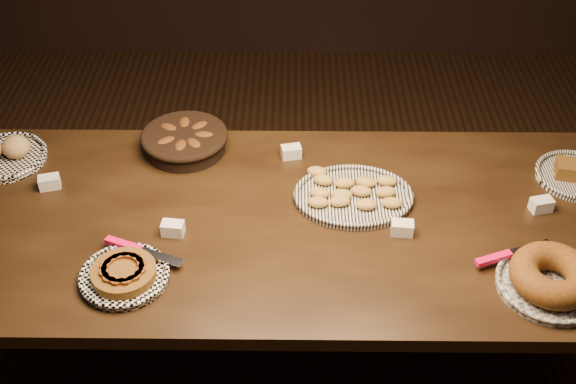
{
  "coord_description": "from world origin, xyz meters",
  "views": [
    {
      "loc": [
        0.04,
        -1.76,
        2.32
      ],
      "look_at": [
        0.02,
        0.05,
        0.82
      ],
      "focal_mm": 45.0,
      "sensor_mm": 36.0,
      "label": 1
    }
  ],
  "objects_px": {
    "apple_tart_plate": "(124,274)",
    "bundt_cake_plate": "(551,278)",
    "madeleine_platter": "(353,194)",
    "buffet_table": "(282,235)"
  },
  "relations": [
    {
      "from": "apple_tart_plate",
      "to": "bundt_cake_plate",
      "type": "bearing_deg",
      "value": 8.59
    },
    {
      "from": "apple_tart_plate",
      "to": "madeleine_platter",
      "type": "height_order",
      "value": "apple_tart_plate"
    },
    {
      "from": "buffet_table",
      "to": "madeleine_platter",
      "type": "height_order",
      "value": "madeleine_platter"
    },
    {
      "from": "madeleine_platter",
      "to": "bundt_cake_plate",
      "type": "relative_size",
      "value": 1.1
    },
    {
      "from": "buffet_table",
      "to": "bundt_cake_plate",
      "type": "relative_size",
      "value": 6.61
    },
    {
      "from": "buffet_table",
      "to": "madeleine_platter",
      "type": "xyz_separation_m",
      "value": [
        0.24,
        0.1,
        0.09
      ]
    },
    {
      "from": "madeleine_platter",
      "to": "bundt_cake_plate",
      "type": "bearing_deg",
      "value": -15.92
    },
    {
      "from": "buffet_table",
      "to": "madeleine_platter",
      "type": "relative_size",
      "value": 6.03
    },
    {
      "from": "buffet_table",
      "to": "bundt_cake_plate",
      "type": "xyz_separation_m",
      "value": [
        0.79,
        -0.3,
        0.11
      ]
    },
    {
      "from": "buffet_table",
      "to": "madeleine_platter",
      "type": "bearing_deg",
      "value": 23.55
    }
  ]
}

